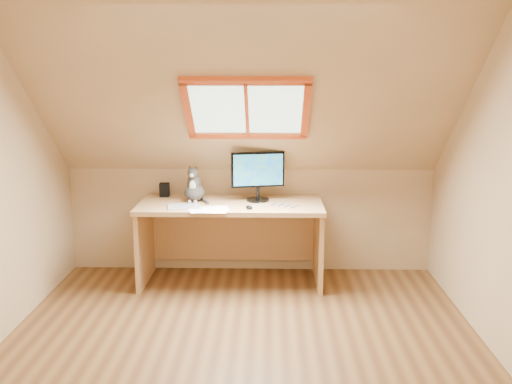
{
  "coord_description": "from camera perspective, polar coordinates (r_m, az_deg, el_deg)",
  "views": [
    {
      "loc": [
        0.19,
        -3.62,
        1.93
      ],
      "look_at": [
        0.08,
        1.0,
        0.94
      ],
      "focal_mm": 40.0,
      "sensor_mm": 36.0,
      "label": 1
    }
  ],
  "objects": [
    {
      "name": "room_shell",
      "position": [
        3.57,
        -1.65,
        4.07
      ],
      "size": [
        3.52,
        3.52,
        2.41
      ],
      "color": "tan",
      "rests_on": "ground"
    },
    {
      "name": "desk",
      "position": [
        5.27,
        -2.47,
        -3.33
      ],
      "size": [
        1.66,
        0.72,
        0.76
      ],
      "color": "tan",
      "rests_on": "ground"
    },
    {
      "name": "monitor",
      "position": [
        5.17,
        0.18,
        1.91
      ],
      "size": [
        0.49,
        0.21,
        0.45
      ],
      "color": "black",
      "rests_on": "desk"
    },
    {
      "name": "mouse",
      "position": [
        4.92,
        -0.69,
        -1.54
      ],
      "size": [
        0.08,
        0.1,
        0.03
      ],
      "primitive_type": "ellipsoid",
      "rotation": [
        0.0,
        0.0,
        0.37
      ],
      "color": "black",
      "rests_on": "desk"
    },
    {
      "name": "cables",
      "position": [
        5.02,
        1.77,
        -1.37
      ],
      "size": [
        0.51,
        0.26,
        0.01
      ],
      "color": "silver",
      "rests_on": "desk"
    },
    {
      "name": "ground",
      "position": [
        4.11,
        -1.45,
        -15.91
      ],
      "size": [
        3.5,
        3.5,
        0.0
      ],
      "primitive_type": "plane",
      "color": "brown",
      "rests_on": "ground"
    },
    {
      "name": "cat",
      "position": [
        5.21,
        -6.21,
        0.39
      ],
      "size": [
        0.2,
        0.24,
        0.34
      ],
      "color": "#46403D",
      "rests_on": "desk"
    },
    {
      "name": "desk_speaker",
      "position": [
        5.46,
        -9.14,
        0.21
      ],
      "size": [
        0.09,
        0.09,
        0.13
      ],
      "primitive_type": "cube",
      "rotation": [
        0.0,
        0.0,
        0.05
      ],
      "color": "black",
      "rests_on": "desk"
    },
    {
      "name": "graphics_tablet",
      "position": [
        5.02,
        -7.21,
        -1.46
      ],
      "size": [
        0.31,
        0.25,
        0.01
      ],
      "primitive_type": "cube",
      "rotation": [
        0.0,
        0.0,
        0.18
      ],
      "color": "#B2B2B7",
      "rests_on": "desk"
    },
    {
      "name": "papers",
      "position": [
        4.91,
        -4.29,
        -1.74
      ],
      "size": [
        0.35,
        0.3,
        0.01
      ],
      "color": "white",
      "rests_on": "desk"
    }
  ]
}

